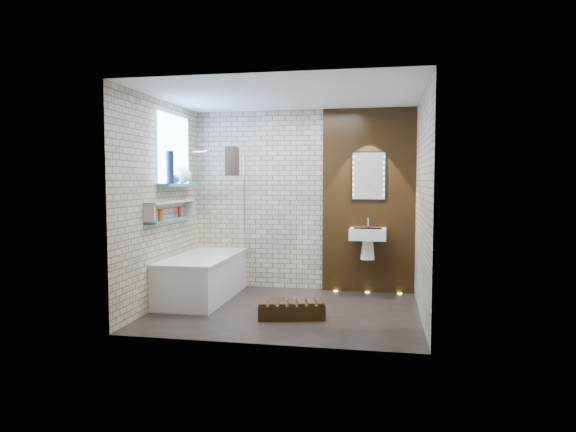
% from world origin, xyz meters
% --- Properties ---
extents(ground, '(3.20, 3.20, 0.00)m').
position_xyz_m(ground, '(0.00, 0.00, 0.00)').
color(ground, black).
rests_on(ground, ground).
extents(room_shell, '(3.24, 3.20, 2.60)m').
position_xyz_m(room_shell, '(0.00, 0.00, 1.30)').
color(room_shell, gray).
rests_on(room_shell, ground).
extents(walnut_panel, '(1.30, 0.06, 2.60)m').
position_xyz_m(walnut_panel, '(0.95, 1.27, 1.30)').
color(walnut_panel, black).
rests_on(walnut_panel, ground).
extents(clerestory_window, '(0.18, 1.00, 0.94)m').
position_xyz_m(clerestory_window, '(-1.57, 0.35, 1.90)').
color(clerestory_window, '#7FADE0').
rests_on(clerestory_window, room_shell).
extents(display_niche, '(0.14, 1.30, 0.26)m').
position_xyz_m(display_niche, '(-1.53, 0.15, 1.20)').
color(display_niche, teal).
rests_on(display_niche, room_shell).
extents(bathtub, '(0.79, 1.74, 0.70)m').
position_xyz_m(bathtub, '(-1.22, 0.45, 0.29)').
color(bathtub, white).
rests_on(bathtub, ground).
extents(bath_screen, '(0.01, 0.78, 1.40)m').
position_xyz_m(bath_screen, '(-0.87, 0.89, 1.28)').
color(bath_screen, white).
rests_on(bath_screen, bathtub).
extents(towel, '(0.11, 0.30, 0.39)m').
position_xyz_m(towel, '(-0.87, 0.67, 1.85)').
color(towel, black).
rests_on(towel, bath_screen).
extents(shower_head, '(0.18, 0.18, 0.02)m').
position_xyz_m(shower_head, '(-1.30, 0.95, 2.00)').
color(shower_head, silver).
rests_on(shower_head, room_shell).
extents(washbasin, '(0.50, 0.36, 0.58)m').
position_xyz_m(washbasin, '(0.95, 1.07, 0.79)').
color(washbasin, white).
rests_on(washbasin, walnut_panel).
extents(led_mirror, '(0.50, 0.02, 0.70)m').
position_xyz_m(led_mirror, '(0.95, 1.23, 1.65)').
color(led_mirror, black).
rests_on(led_mirror, walnut_panel).
extents(walnut_step, '(0.82, 0.50, 0.17)m').
position_xyz_m(walnut_step, '(0.12, -0.30, 0.09)').
color(walnut_step, black).
rests_on(walnut_step, ground).
extents(niche_bottles, '(0.06, 0.66, 0.14)m').
position_xyz_m(niche_bottles, '(-1.53, 0.01, 1.17)').
color(niche_bottles, maroon).
rests_on(niche_bottles, display_niche).
extents(sill_vases, '(0.22, 0.57, 0.41)m').
position_xyz_m(sill_vases, '(-1.50, 0.34, 1.68)').
color(sill_vases, '#141E38').
rests_on(sill_vases, clerestory_window).
extents(floor_uplights, '(0.96, 0.06, 0.01)m').
position_xyz_m(floor_uplights, '(0.95, 1.20, 0.01)').
color(floor_uplights, '#FFD899').
rests_on(floor_uplights, ground).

